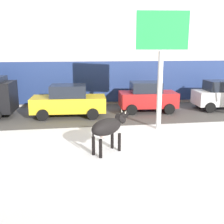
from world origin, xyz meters
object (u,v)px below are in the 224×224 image
cow_black (108,127)px  car_yellow_sedan (69,101)px  billboard (162,38)px  car_white_hatchback (222,95)px  car_red_hatchback (147,97)px  pedestrian_near_billboard (84,91)px

cow_black → car_yellow_sedan: size_ratio=0.41×
billboard → car_white_hatchback: bearing=33.9°
cow_black → car_white_hatchback: bearing=37.4°
car_white_hatchback → car_red_hatchback: bearing=178.8°
billboard → pedestrian_near_billboard: (-3.29, 6.74, -3.43)m
billboard → car_yellow_sedan: billboard is taller
billboard → car_red_hatchback: billboard is taller
billboard → car_red_hatchback: (0.46, 3.70, -3.39)m
cow_black → car_red_hatchback: 7.21m
car_white_hatchback → cow_black: bearing=-142.6°
cow_black → car_yellow_sedan: car_yellow_sedan is taller
cow_black → billboard: 5.14m
car_red_hatchback → pedestrian_near_billboard: 4.83m
cow_black → pedestrian_near_billboard: (-0.44, 9.44, -0.11)m
billboard → car_yellow_sedan: size_ratio=1.29×
car_yellow_sedan → billboard: bearing=-35.9°
pedestrian_near_billboard → car_white_hatchback: bearing=-19.9°
car_white_hatchback → pedestrian_near_billboard: 9.21m
billboard → car_yellow_sedan: 6.37m
cow_black → billboard: (2.86, 2.69, 3.32)m
cow_black → pedestrian_near_billboard: 9.45m
car_yellow_sedan → car_white_hatchback: (9.73, 0.45, 0.02)m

